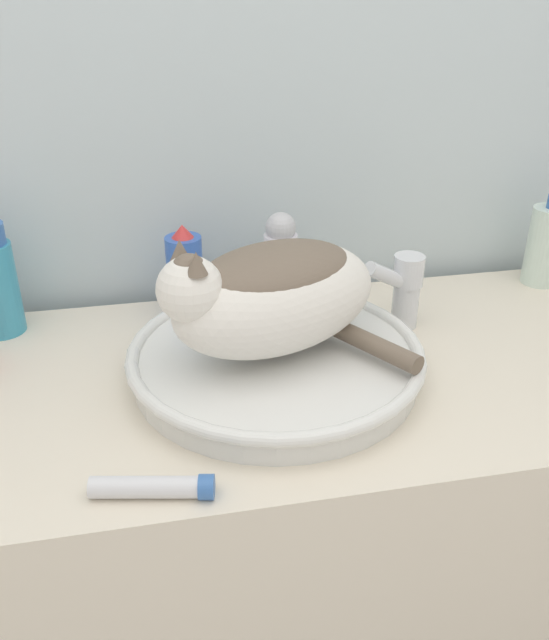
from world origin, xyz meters
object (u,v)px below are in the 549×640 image
soap_pump_bottle (545,245)px  cream_tube (154,487)px  cat (268,293)px  lotion_bottle_white (281,261)px  spray_bottle_trigger (185,274)px  faucet (404,287)px

soap_pump_bottle → cream_tube: bearing=-149.0°
cat → lotion_bottle_white: cat is taller
cat → cream_tube: (-0.18, -0.22, -0.13)m
spray_bottle_trigger → soap_pump_bottle: bearing=-0.0°
faucet → soap_pump_bottle: (0.33, 0.12, 0.00)m
cat → soap_pump_bottle: size_ratio=1.97×
spray_bottle_trigger → cream_tube: (-0.08, -0.45, -0.06)m
lotion_bottle_white → soap_pump_bottle: bearing=-0.0°
spray_bottle_trigger → cream_tube: size_ratio=1.13×
cat → lotion_bottle_white: bearing=-126.1°
cat → faucet: 0.28m
lotion_bottle_white → soap_pump_bottle: size_ratio=0.94×
soap_pump_bottle → cream_tube: (-0.75, -0.45, -0.06)m
spray_bottle_trigger → soap_pump_bottle: 0.68m
spray_bottle_trigger → cream_tube: bearing=-99.7°
soap_pump_bottle → cat: bearing=-158.3°
cat → faucet: cat is taller
faucet → spray_bottle_trigger: spray_bottle_trigger is taller
spray_bottle_trigger → cat: bearing=-66.4°
faucet → lotion_bottle_white: size_ratio=0.79×
faucet → soap_pump_bottle: size_ratio=0.74×
lotion_bottle_white → cat: bearing=-106.1°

